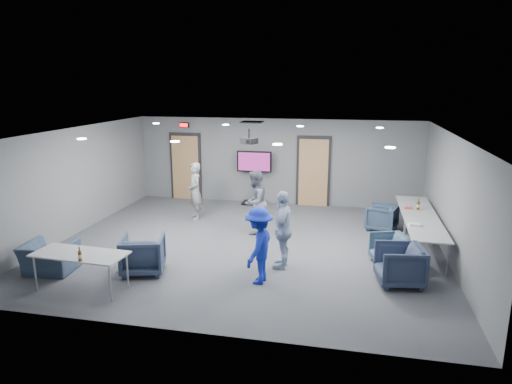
% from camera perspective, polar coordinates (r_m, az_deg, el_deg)
% --- Properties ---
extents(floor, '(9.00, 9.00, 0.00)m').
position_cam_1_polar(floor, '(11.00, -1.10, -6.63)').
color(floor, '#3E4147').
rests_on(floor, ground).
extents(ceiling, '(9.00, 9.00, 0.00)m').
position_cam_1_polar(ceiling, '(10.38, -1.17, 7.49)').
color(ceiling, silver).
rests_on(ceiling, wall_back).
extents(wall_back, '(9.00, 0.02, 2.70)m').
position_cam_1_polar(wall_back, '(14.46, 2.48, 3.81)').
color(wall_back, slate).
rests_on(wall_back, floor).
extents(wall_front, '(9.00, 0.02, 2.70)m').
position_cam_1_polar(wall_front, '(6.94, -8.72, -7.27)').
color(wall_front, slate).
rests_on(wall_front, floor).
extents(wall_left, '(0.02, 8.00, 2.70)m').
position_cam_1_polar(wall_left, '(12.41, -21.82, 1.21)').
color(wall_left, slate).
rests_on(wall_left, floor).
extents(wall_right, '(0.02, 8.00, 2.70)m').
position_cam_1_polar(wall_right, '(10.57, 23.38, -0.97)').
color(wall_right, slate).
rests_on(wall_right, floor).
extents(door_left, '(1.06, 0.17, 2.24)m').
position_cam_1_polar(door_left, '(15.24, -8.77, 3.10)').
color(door_left, black).
rests_on(door_left, wall_back).
extents(door_right, '(1.06, 0.17, 2.24)m').
position_cam_1_polar(door_right, '(14.32, 7.18, 2.47)').
color(door_right, black).
rests_on(door_right, wall_back).
extents(exit_sign, '(0.32, 0.08, 0.16)m').
position_cam_1_polar(exit_sign, '(15.04, -8.99, 8.27)').
color(exit_sign, black).
rests_on(exit_sign, wall_back).
extents(hvac_diffuser, '(0.60, 0.60, 0.03)m').
position_cam_1_polar(hvac_diffuser, '(13.21, -0.51, 8.74)').
color(hvac_diffuser, black).
rests_on(hvac_diffuser, ceiling).
extents(downlights, '(6.18, 3.78, 0.02)m').
position_cam_1_polar(downlights, '(10.38, -1.17, 7.41)').
color(downlights, white).
rests_on(downlights, ceiling).
extents(person_a, '(0.65, 0.70, 1.62)m').
position_cam_1_polar(person_a, '(12.97, -7.64, 0.12)').
color(person_a, '#939693').
rests_on(person_a, floor).
extents(person_b, '(0.83, 0.95, 1.65)m').
position_cam_1_polar(person_b, '(11.60, -0.15, -1.29)').
color(person_b, slate).
rests_on(person_b, floor).
extents(person_c, '(0.42, 0.97, 1.65)m').
position_cam_1_polar(person_c, '(9.50, 3.38, -4.70)').
color(person_c, '#A5B7D5').
rests_on(person_c, floor).
extents(person_d, '(0.68, 1.04, 1.51)m').
position_cam_1_polar(person_d, '(8.79, 0.34, -6.70)').
color(person_d, '#1A2DAE').
rests_on(person_d, floor).
extents(chair_right_a, '(0.93, 0.92, 0.68)m').
position_cam_1_polar(chair_right_a, '(12.43, 15.43, -3.09)').
color(chair_right_a, '#314155').
rests_on(chair_right_a, floor).
extents(chair_right_b, '(0.90, 0.89, 0.65)m').
position_cam_1_polar(chair_right_b, '(10.20, 16.37, -6.92)').
color(chair_right_b, '#3B5166').
rests_on(chair_right_b, floor).
extents(chair_right_c, '(0.98, 0.96, 0.78)m').
position_cam_1_polar(chair_right_c, '(9.27, 17.51, -8.69)').
color(chair_right_c, '#313C56').
rests_on(chair_right_c, floor).
extents(chair_front_a, '(1.04, 1.05, 0.78)m').
position_cam_1_polar(chair_front_a, '(9.65, -13.94, -7.56)').
color(chair_front_a, '#333F59').
rests_on(chair_front_a, floor).
extents(chair_front_b, '(1.03, 0.92, 0.63)m').
position_cam_1_polar(chair_front_b, '(10.30, -24.42, -7.48)').
color(chair_front_b, '#384962').
rests_on(chair_front_b, floor).
extents(table_right_a, '(0.80, 1.92, 0.73)m').
position_cam_1_polar(table_right_a, '(12.38, 19.26, -1.76)').
color(table_right_a, '#B1B3B5').
rests_on(table_right_a, floor).
extents(table_right_b, '(0.79, 1.90, 0.73)m').
position_cam_1_polar(table_right_b, '(10.57, 20.46, -4.43)').
color(table_right_b, '#B1B3B5').
rests_on(table_right_b, floor).
extents(table_front_left, '(1.78, 0.83, 0.73)m').
position_cam_1_polar(table_front_left, '(9.10, -21.14, -7.42)').
color(table_front_left, '#B1B3B5').
rests_on(table_front_left, floor).
extents(bottle_front, '(0.07, 0.07, 0.26)m').
position_cam_1_polar(bottle_front, '(8.67, -21.15, -7.46)').
color(bottle_front, '#4E330D').
rests_on(bottle_front, table_front_left).
extents(bottle_right, '(0.08, 0.08, 0.29)m').
position_cam_1_polar(bottle_right, '(11.93, 19.61, -1.60)').
color(bottle_right, '#4E330D').
rests_on(bottle_right, table_right_a).
extents(snack_box, '(0.18, 0.13, 0.04)m').
position_cam_1_polar(snack_box, '(11.95, 18.51, -1.92)').
color(snack_box, '#B8372E').
rests_on(snack_box, table_right_a).
extents(wrapper, '(0.25, 0.18, 0.06)m').
position_cam_1_polar(wrapper, '(10.61, 19.24, -3.87)').
color(wrapper, silver).
rests_on(wrapper, table_right_b).
extents(tv_stand, '(1.11, 0.53, 1.70)m').
position_cam_1_polar(tv_stand, '(14.40, -0.21, 2.23)').
color(tv_stand, black).
rests_on(tv_stand, floor).
extents(projector, '(0.44, 0.42, 0.36)m').
position_cam_1_polar(projector, '(11.22, -0.89, 6.43)').
color(projector, black).
rests_on(projector, ceiling).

